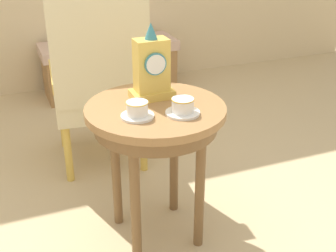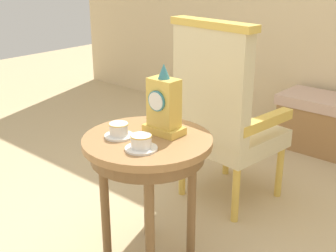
# 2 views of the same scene
# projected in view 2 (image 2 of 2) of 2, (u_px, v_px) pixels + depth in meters

# --- Properties ---
(side_table) EXTENTS (0.61, 0.61, 0.67)m
(side_table) POSITION_uv_depth(u_px,v_px,m) (148.00, 155.00, 2.10)
(side_table) COLOR #9E7042
(side_table) RESTS_ON ground
(teacup_left) EXTENTS (0.14, 0.14, 0.07)m
(teacup_left) POSITION_uv_depth(u_px,v_px,m) (119.00, 131.00, 2.07)
(teacup_left) COLOR white
(teacup_left) RESTS_ON side_table
(teacup_right) EXTENTS (0.14, 0.14, 0.07)m
(teacup_right) POSITION_uv_depth(u_px,v_px,m) (141.00, 143.00, 1.93)
(teacup_right) COLOR white
(teacup_right) RESTS_ON side_table
(mantel_clock) EXTENTS (0.19, 0.11, 0.34)m
(mantel_clock) POSITION_uv_depth(u_px,v_px,m) (164.00, 106.00, 2.08)
(mantel_clock) COLOR gold
(mantel_clock) RESTS_ON side_table
(armchair) EXTENTS (0.59, 0.58, 1.14)m
(armchair) POSITION_uv_depth(u_px,v_px,m) (223.00, 112.00, 2.65)
(armchair) COLOR beige
(armchair) RESTS_ON ground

